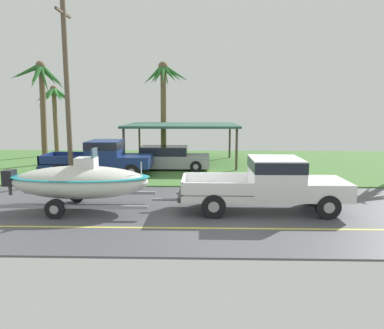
# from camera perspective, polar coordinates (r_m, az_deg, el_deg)

# --- Properties ---
(ground) EXTENTS (36.00, 22.00, 0.11)m
(ground) POSITION_cam_1_polar(r_m,az_deg,el_deg) (21.20, 3.09, -1.02)
(ground) COLOR #4C4C51
(pickup_truck_towing) EXTENTS (5.90, 2.04, 1.89)m
(pickup_truck_towing) POSITION_cam_1_polar(r_m,az_deg,el_deg) (13.15, 12.57, -2.62)
(pickup_truck_towing) COLOR silver
(pickup_truck_towing) RESTS_ON ground
(boat_on_trailer) EXTENTS (6.15, 2.40, 2.20)m
(boat_on_trailer) POSITION_cam_1_polar(r_m,az_deg,el_deg) (13.62, -16.96, -2.55)
(boat_on_trailer) COLOR gray
(boat_on_trailer) RESTS_ON ground
(parked_pickup_background) EXTENTS (5.83, 2.08, 1.89)m
(parked_pickup_background) POSITION_cam_1_polar(r_m,az_deg,el_deg) (19.93, -13.33, 1.21)
(parked_pickup_background) COLOR navy
(parked_pickup_background) RESTS_ON ground
(parked_sedan_near) EXTENTS (4.76, 1.83, 1.38)m
(parked_sedan_near) POSITION_cam_1_polar(r_m,az_deg,el_deg) (21.48, -3.86, 0.94)
(parked_sedan_near) COLOR #99999E
(parked_sedan_near) RESTS_ON ground
(carport_awning) EXTENTS (6.95, 5.79, 2.56)m
(carport_awning) POSITION_cam_1_polar(r_m,az_deg,el_deg) (23.61, -1.49, 6.00)
(carport_awning) COLOR #4C4238
(carport_awning) RESTS_ON ground
(palm_tree_near_left) EXTENTS (2.96, 3.28, 5.22)m
(palm_tree_near_left) POSITION_cam_1_polar(r_m,az_deg,el_deg) (29.50, -20.39, 9.15)
(palm_tree_near_left) COLOR brown
(palm_tree_near_left) RESTS_ON ground
(palm_tree_near_right) EXTENTS (3.38, 2.85, 6.81)m
(palm_tree_near_right) POSITION_cam_1_polar(r_m,az_deg,el_deg) (26.77, -4.39, 12.01)
(palm_tree_near_right) COLOR brown
(palm_tree_near_right) RESTS_ON ground
(palm_tree_far_left) EXTENTS (3.12, 3.39, 6.43)m
(palm_tree_far_left) POSITION_cam_1_polar(r_m,az_deg,el_deg) (24.93, -22.23, 11.17)
(palm_tree_far_left) COLOR brown
(palm_tree_far_left) RESTS_ON ground
(utility_pole) EXTENTS (0.24, 1.80, 8.52)m
(utility_pole) POSITION_cam_1_polar(r_m,az_deg,el_deg) (18.84, -18.75, 10.82)
(utility_pole) COLOR brown
(utility_pole) RESTS_ON ground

